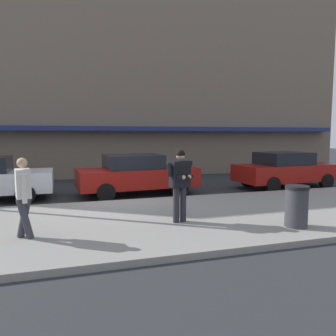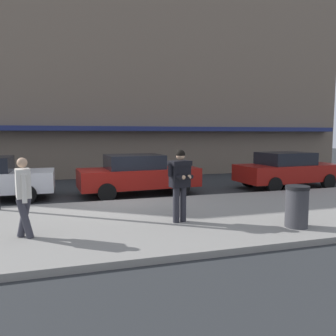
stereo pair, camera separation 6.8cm
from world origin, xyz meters
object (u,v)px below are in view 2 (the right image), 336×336
object	(u,v)px
parked_sedan_mid	(138,174)
pedestrian_in_light_coat	(23,192)
parked_sedan_far	(287,170)
trash_bin	(297,206)
man_texting_on_phone	(180,178)

from	to	relation	value
parked_sedan_mid	pedestrian_in_light_coat	distance (m)	5.98
parked_sedan_mid	parked_sedan_far	world-z (taller)	same
parked_sedan_far	trash_bin	distance (m)	6.85
pedestrian_in_light_coat	trash_bin	bearing A→B (deg)	-9.20
parked_sedan_far	pedestrian_in_light_coat	bearing A→B (deg)	-154.89
parked_sedan_mid	man_texting_on_phone	size ratio (longest dim) A/B	2.57
parked_sedan_mid	trash_bin	bearing A→B (deg)	-66.10
man_texting_on_phone	parked_sedan_mid	bearing A→B (deg)	91.44
parked_sedan_far	pedestrian_in_light_coat	size ratio (longest dim) A/B	2.71
parked_sedan_far	man_texting_on_phone	world-z (taller)	man_texting_on_phone
man_texting_on_phone	trash_bin	xyz separation A→B (m)	(2.48, -1.20, -0.62)
parked_sedan_far	man_texting_on_phone	distance (m)	7.79
parked_sedan_mid	man_texting_on_phone	bearing A→B (deg)	-88.56
pedestrian_in_light_coat	parked_sedan_far	bearing A→B (deg)	25.11
parked_sedan_far	pedestrian_in_light_coat	world-z (taller)	pedestrian_in_light_coat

